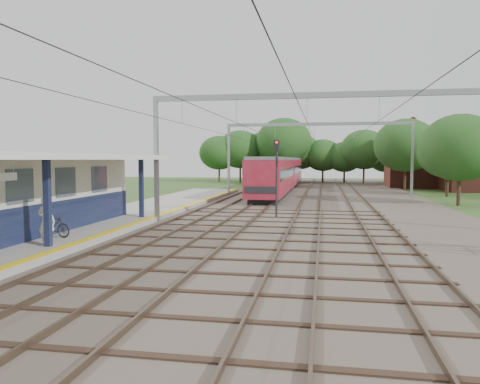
# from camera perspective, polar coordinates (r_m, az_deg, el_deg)

# --- Properties ---
(ground) EXTENTS (160.00, 160.00, 0.00)m
(ground) POSITION_cam_1_polar(r_m,az_deg,el_deg) (11.01, -12.68, -14.98)
(ground) COLOR #2D4C1E
(ground) RESTS_ON ground
(ballast_bed) EXTENTS (18.00, 90.00, 0.10)m
(ballast_bed) POSITION_cam_1_polar(r_m,az_deg,el_deg) (39.74, 9.98, -1.12)
(ballast_bed) COLOR #473D33
(ballast_bed) RESTS_ON ground
(platform) EXTENTS (5.00, 52.00, 0.35)m
(platform) POSITION_cam_1_polar(r_m,az_deg,el_deg) (26.49, -15.92, -3.49)
(platform) COLOR gray
(platform) RESTS_ON ground
(yellow_stripe) EXTENTS (0.45, 52.00, 0.01)m
(yellow_stripe) POSITION_cam_1_polar(r_m,az_deg,el_deg) (25.56, -11.38, -3.28)
(yellow_stripe) COLOR yellow
(yellow_stripe) RESTS_ON platform
(canopy) EXTENTS (6.40, 20.00, 3.44)m
(canopy) POSITION_cam_1_polar(r_m,az_deg,el_deg) (19.58, -27.19, 3.81)
(canopy) COLOR #111837
(canopy) RESTS_ON platform
(rail_tracks) EXTENTS (11.80, 88.00, 0.15)m
(rail_tracks) POSITION_cam_1_polar(r_m,az_deg,el_deg) (39.81, 6.38, -0.90)
(rail_tracks) COLOR brown
(rail_tracks) RESTS_ON ballast_bed
(catenary_system) EXTENTS (17.22, 88.00, 7.00)m
(catenary_system) POSITION_cam_1_polar(r_m,az_deg,el_deg) (34.92, 9.06, 7.16)
(catenary_system) COLOR gray
(catenary_system) RESTS_ON ground
(tree_band) EXTENTS (31.72, 30.88, 8.82)m
(tree_band) POSITION_cam_1_polar(r_m,az_deg,el_deg) (66.72, 9.97, 5.12)
(tree_band) COLOR #382619
(tree_band) RESTS_ON ground
(house_near) EXTENTS (7.00, 6.12, 7.89)m
(house_near) POSITION_cam_1_polar(r_m,az_deg,el_deg) (58.10, 27.11, 3.00)
(house_near) COLOR brown
(house_near) RESTS_ON ground
(house_far) EXTENTS (8.00, 6.12, 8.66)m
(house_far) POSITION_cam_1_polar(r_m,az_deg,el_deg) (62.72, 21.13, 3.44)
(house_far) COLOR brown
(house_far) RESTS_ON ground
(person) EXTENTS (0.68, 0.46, 1.83)m
(person) POSITION_cam_1_polar(r_m,az_deg,el_deg) (18.86, -22.54, -3.29)
(person) COLOR white
(person) RESTS_ON platform
(bicycle) EXTENTS (1.62, 0.68, 0.95)m
(bicycle) POSITION_cam_1_polar(r_m,az_deg,el_deg) (20.76, -21.76, -3.86)
(bicycle) COLOR black
(bicycle) RESTS_ON platform
(train) EXTENTS (2.78, 34.66, 3.67)m
(train) POSITION_cam_1_polar(r_m,az_deg,el_deg) (51.78, 5.06, 2.32)
(train) COLOR black
(train) RESTS_ON ballast_bed
(signal_post) EXTENTS (0.36, 0.31, 4.70)m
(signal_post) POSITION_cam_1_polar(r_m,az_deg,el_deg) (27.74, 4.49, 2.93)
(signal_post) COLOR black
(signal_post) RESTS_ON ground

